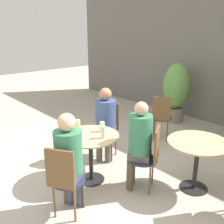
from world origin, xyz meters
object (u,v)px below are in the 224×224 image
beer_glass_2 (102,127)px  seated_person_1 (139,139)px  cafe_table_far (198,151)px  bistro_chair_1 (150,154)px  beer_glass_3 (78,126)px  bistro_chair_0 (64,177)px  seated_person_2 (105,118)px  potted_plant_0 (176,90)px  bistro_chair_2 (108,126)px  bistro_chair_3 (161,114)px  beer_glass_0 (80,134)px  seated_person_0 (69,155)px  beer_glass_1 (103,132)px  cafe_table_near (91,144)px

beer_glass_2 → seated_person_1: bearing=15.3°
seated_person_1 → beer_glass_2: seated_person_1 is taller
cafe_table_far → bistro_chair_1: bearing=-130.0°
beer_glass_3 → bistro_chair_0: bearing=-44.9°
bistro_chair_1 → seated_person_1: bearing=-90.0°
seated_person_2 → potted_plant_0: size_ratio=0.89×
cafe_table_far → bistro_chair_2: 1.57m
bistro_chair_3 → beer_glass_0: bearing=62.0°
seated_person_0 → seated_person_1: size_ratio=1.00×
cafe_table_far → potted_plant_0: potted_plant_0 is taller
beer_glass_0 → beer_glass_2: beer_glass_0 is taller
bistro_chair_1 → bistro_chair_2: bearing=-135.0°
cafe_table_far → beer_glass_3: (-1.31, -0.99, 0.23)m
seated_person_1 → beer_glass_1: bearing=-84.4°
seated_person_2 → cafe_table_near: bearing=-90.0°
beer_glass_1 → cafe_table_near: bearing=-160.8°
cafe_table_far → seated_person_1: seated_person_1 is taller
bistro_chair_1 → bistro_chair_2: 1.18m
seated_person_2 → cafe_table_far: bearing=-18.9°
beer_glass_2 → bistro_chair_0: bearing=-64.3°
bistro_chair_1 → seated_person_1: (-0.12, -0.08, 0.20)m
bistro_chair_0 → beer_glass_0: bearing=-83.8°
cafe_table_far → bistro_chair_0: bearing=-112.2°
beer_glass_1 → potted_plant_0: potted_plant_0 is taller
bistro_chair_1 → seated_person_2: seated_person_2 is taller
bistro_chair_2 → beer_glass_3: bearing=-104.5°
cafe_table_near → beer_glass_3: 0.31m
cafe_table_near → bistro_chair_0: 0.83m
cafe_table_near → beer_glass_3: bearing=-162.3°
beer_glass_0 → potted_plant_0: 3.31m
beer_glass_3 → bistro_chair_3: bearing=90.7°
seated_person_0 → beer_glass_3: bearing=-74.7°
bistro_chair_1 → beer_glass_0: 0.96m
bistro_chair_2 → seated_person_2: size_ratio=0.74×
bistro_chair_3 → seated_person_2: bearing=48.3°
cafe_table_near → beer_glass_0: (0.05, -0.20, 0.23)m
seated_person_2 → beer_glass_1: (0.56, -0.51, 0.07)m
beer_glass_2 → cafe_table_far: bearing=33.1°
cafe_table_far → beer_glass_2: beer_glass_2 is taller
beer_glass_0 → seated_person_0: bearing=-49.7°
bistro_chair_2 → cafe_table_near: bearing=-90.0°
bistro_chair_1 → seated_person_0: size_ratio=0.73×
cafe_table_far → bistro_chair_0: size_ratio=0.89×
beer_glass_0 → seated_person_2: bearing=117.7°
beer_glass_2 → potted_plant_0: 2.90m
beer_glass_0 → beer_glass_3: beer_glass_3 is taller
bistro_chair_0 → beer_glass_2: bistro_chair_0 is taller
cafe_table_far → beer_glass_1: (-0.91, -0.86, 0.23)m
seated_person_1 → potted_plant_0: potted_plant_0 is taller
bistro_chair_1 → seated_person_1: size_ratio=0.73×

